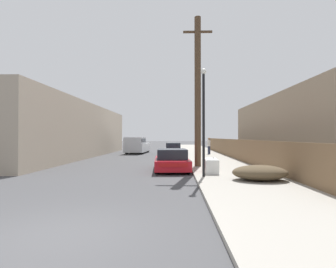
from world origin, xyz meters
TOP-DOWN VIEW (x-y plane):
  - ground_plane at (0.00, 0.00)m, footprint 220.00×220.00m
  - sidewalk_curb at (5.30, 23.50)m, footprint 4.20×63.00m
  - discarded_fridge at (4.12, 8.53)m, footprint 0.70×1.66m
  - parked_sports_car_red at (2.08, 10.12)m, footprint 2.13×4.36m
  - car_parked_mid at (2.05, 22.69)m, footprint 1.73×4.28m
  - pickup_truck at (-2.21, 25.37)m, footprint 2.47×5.59m
  - utility_pole at (3.68, 11.28)m, footprint 1.80×0.39m
  - street_lamp at (3.59, 7.05)m, footprint 0.26×0.26m
  - brush_pile at (5.84, 6.15)m, footprint 2.29×1.68m
  - wooden_fence at (7.25, 17.58)m, footprint 0.08×32.02m
  - building_left_block at (-8.93, 20.09)m, footprint 7.00×24.81m
  - building_right_house at (12.26, 15.56)m, footprint 6.00×17.80m
  - pedestrian at (5.80, 22.62)m, footprint 0.34×0.34m

SIDE VIEW (x-z plane):
  - ground_plane at x=0.00m, z-range 0.00..0.00m
  - sidewalk_curb at x=5.30m, z-range 0.00..0.12m
  - brush_pile at x=5.84m, z-range 0.12..0.75m
  - discarded_fridge at x=4.12m, z-range 0.11..0.82m
  - parked_sports_car_red at x=2.08m, z-range -0.05..1.19m
  - car_parked_mid at x=2.05m, z-range -0.04..1.26m
  - wooden_fence at x=7.25m, z-range 0.12..1.73m
  - pickup_truck at x=-2.21m, z-range 0.00..1.87m
  - pedestrian at x=5.80m, z-range 0.15..1.88m
  - building_right_house at x=12.26m, z-range 0.00..4.97m
  - building_left_block at x=-8.93m, z-range 0.00..5.03m
  - street_lamp at x=3.59m, z-range 0.50..5.45m
  - utility_pole at x=3.68m, z-range 0.19..9.45m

